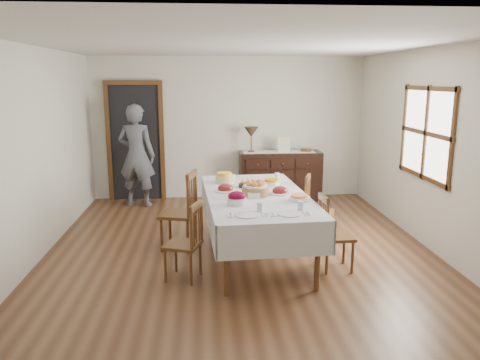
{
  "coord_description": "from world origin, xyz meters",
  "views": [
    {
      "loc": [
        -0.43,
        -5.66,
        2.21
      ],
      "look_at": [
        0.0,
        0.1,
        0.95
      ],
      "focal_mm": 35.0,
      "sensor_mm": 36.0,
      "label": 1
    }
  ],
  "objects": [
    {
      "name": "ground",
      "position": [
        0.0,
        0.0,
        0.0
      ],
      "size": [
        6.0,
        6.0,
        0.0
      ],
      "primitive_type": "plane",
      "color": "brown"
    },
    {
      "name": "room_shell",
      "position": [
        -0.15,
        0.42,
        1.64
      ],
      "size": [
        5.02,
        6.02,
        2.65
      ],
      "color": "silver",
      "rests_on": "ground"
    },
    {
      "name": "dining_table",
      "position": [
        0.18,
        -0.14,
        0.72
      ],
      "size": [
        1.35,
        2.45,
        0.82
      ],
      "rotation": [
        0.0,
        0.0,
        0.06
      ],
      "color": "silver",
      "rests_on": "ground"
    },
    {
      "name": "chair_left_near",
      "position": [
        -0.66,
        -0.72,
        0.45
      ],
      "size": [
        0.47,
        0.47,
        0.89
      ],
      "rotation": [
        0.0,
        0.0,
        -1.9
      ],
      "color": "#523217",
      "rests_on": "ground"
    },
    {
      "name": "chair_left_far",
      "position": [
        -0.75,
        0.26,
        0.53
      ],
      "size": [
        0.52,
        0.52,
        1.04
      ],
      "rotation": [
        0.0,
        0.0,
        -1.81
      ],
      "color": "#523217",
      "rests_on": "ground"
    },
    {
      "name": "chair_right_near",
      "position": [
        1.03,
        -0.56,
        0.45
      ],
      "size": [
        0.39,
        0.39,
        0.9
      ],
      "rotation": [
        0.0,
        0.0,
        1.6
      ],
      "color": "#523217",
      "rests_on": "ground"
    },
    {
      "name": "chair_right_far",
      "position": [
        1.07,
        0.41,
        0.47
      ],
      "size": [
        0.49,
        0.49,
        0.92
      ],
      "rotation": [
        0.0,
        0.0,
        1.23
      ],
      "color": "#523217",
      "rests_on": "ground"
    },
    {
      "name": "sideboard",
      "position": [
        0.94,
        2.72,
        0.45
      ],
      "size": [
        1.49,
        0.54,
        0.89
      ],
      "color": "black",
      "rests_on": "ground"
    },
    {
      "name": "person",
      "position": [
        -1.62,
        2.48,
        0.96
      ],
      "size": [
        0.67,
        0.51,
        1.91
      ],
      "primitive_type": "imported",
      "rotation": [
        0.0,
        0.0,
        2.9
      ],
      "color": "#54565F",
      "rests_on": "ground"
    },
    {
      "name": "bread_basket",
      "position": [
        0.17,
        -0.19,
        0.9
      ],
      "size": [
        0.33,
        0.33,
        0.19
      ],
      "color": "brown",
      "rests_on": "dining_table"
    },
    {
      "name": "egg_basket",
      "position": [
        0.11,
        0.26,
        0.85
      ],
      "size": [
        0.23,
        0.23,
        0.1
      ],
      "color": "black",
      "rests_on": "dining_table"
    },
    {
      "name": "ham_platter_a",
      "position": [
        -0.19,
        0.06,
        0.85
      ],
      "size": [
        0.29,
        0.29,
        0.11
      ],
      "color": "silver",
      "rests_on": "dining_table"
    },
    {
      "name": "ham_platter_b",
      "position": [
        0.48,
        -0.12,
        0.85
      ],
      "size": [
        0.29,
        0.29,
        0.11
      ],
      "color": "silver",
      "rests_on": "dining_table"
    },
    {
      "name": "beet_bowl",
      "position": [
        -0.09,
        -0.58,
        0.89
      ],
      "size": [
        0.22,
        0.22,
        0.15
      ],
      "color": "silver",
      "rests_on": "dining_table"
    },
    {
      "name": "carrot_bowl",
      "position": [
        0.43,
        0.32,
        0.86
      ],
      "size": [
        0.22,
        0.22,
        0.09
      ],
      "color": "silver",
      "rests_on": "dining_table"
    },
    {
      "name": "pineapple_bowl",
      "position": [
        -0.18,
        0.55,
        0.88
      ],
      "size": [
        0.25,
        0.25,
        0.14
      ],
      "color": "#C9B480",
      "rests_on": "dining_table"
    },
    {
      "name": "casserole_dish",
      "position": [
        0.65,
        -0.47,
        0.85
      ],
      "size": [
        0.25,
        0.25,
        0.07
      ],
      "color": "silver",
      "rests_on": "dining_table"
    },
    {
      "name": "butter_dish",
      "position": [
        0.13,
        -0.31,
        0.85
      ],
      "size": [
        0.15,
        0.1,
        0.07
      ],
      "color": "silver",
      "rests_on": "dining_table"
    },
    {
      "name": "setting_left",
      "position": [
        0.03,
        -0.98,
        0.84
      ],
      "size": [
        0.43,
        0.31,
        0.1
      ],
      "color": "silver",
      "rests_on": "dining_table"
    },
    {
      "name": "setting_right",
      "position": [
        0.48,
        -0.97,
        0.84
      ],
      "size": [
        0.43,
        0.31,
        0.1
      ],
      "color": "silver",
      "rests_on": "dining_table"
    },
    {
      "name": "glass_far_a",
      "position": [
        -0.05,
        0.66,
        0.86
      ],
      "size": [
        0.06,
        0.06,
        0.09
      ],
      "color": "silver",
      "rests_on": "dining_table"
    },
    {
      "name": "glass_far_b",
      "position": [
        0.57,
        0.69,
        0.87
      ],
      "size": [
        0.07,
        0.07,
        0.09
      ],
      "color": "silver",
      "rests_on": "dining_table"
    },
    {
      "name": "runner",
      "position": [
        0.9,
        2.7,
        0.9
      ],
      "size": [
        1.3,
        0.35,
        0.01
      ],
      "color": "silver",
      "rests_on": "sideboard"
    },
    {
      "name": "table_lamp",
      "position": [
        0.4,
        2.68,
        1.25
      ],
      "size": [
        0.26,
        0.26,
        0.46
      ],
      "color": "brown",
      "rests_on": "sideboard"
    },
    {
      "name": "picture_frame",
      "position": [
        0.99,
        2.63,
        1.03
      ],
      "size": [
        0.22,
        0.08,
        0.28
      ],
      "color": "beige",
      "rests_on": "sideboard"
    },
    {
      "name": "deco_bowl",
      "position": [
        1.41,
        2.69,
        0.92
      ],
      "size": [
        0.2,
        0.2,
        0.06
      ],
      "color": "#523217",
      "rests_on": "sideboard"
    }
  ]
}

